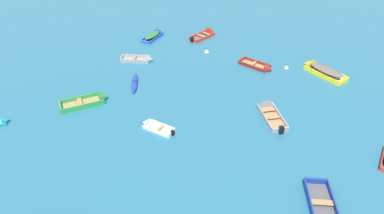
# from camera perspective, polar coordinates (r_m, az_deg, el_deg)

# --- Properties ---
(rowboat_grey_distant_center) EXTENTS (2.60, 4.14, 1.24)m
(rowboat_grey_distant_center) POSITION_cam_1_polar(r_m,az_deg,el_deg) (27.52, 13.07, -0.49)
(rowboat_grey_distant_center) COLOR #99754C
(rowboat_grey_distant_center) RESTS_ON ground_plane
(kayak_deep_blue_midfield_right) EXTENTS (1.39, 3.41, 0.32)m
(kayak_deep_blue_midfield_right) POSITION_cam_1_polar(r_m,az_deg,el_deg) (30.85, -9.99, 4.20)
(kayak_deep_blue_midfield_right) COLOR navy
(kayak_deep_blue_midfield_right) RESTS_ON ground_plane
(rowboat_maroon_back_row_right) EXTENTS (3.67, 2.67, 1.14)m
(rowboat_maroon_back_row_right) POSITION_cam_1_polar(r_m,az_deg,el_deg) (33.59, 12.30, 6.75)
(rowboat_maroon_back_row_right) COLOR #99754C
(rowboat_maroon_back_row_right) RESTS_ON ground_plane
(rowboat_white_near_camera) EXTENTS (2.92, 1.79, 0.91)m
(rowboat_white_near_camera) POSITION_cam_1_polar(r_m,az_deg,el_deg) (25.51, -7.11, -3.21)
(rowboat_white_near_camera) COLOR beige
(rowboat_white_near_camera) RESTS_ON ground_plane
(rowboat_yellow_far_left) EXTENTS (4.32, 4.15, 1.39)m
(rowboat_yellow_far_left) POSITION_cam_1_polar(r_m,az_deg,el_deg) (34.60, 21.32, 6.25)
(rowboat_yellow_far_left) COLOR beige
(rowboat_yellow_far_left) RESTS_ON ground_plane
(rowboat_green_cluster_inner) EXTENTS (4.10, 3.41, 1.34)m
(rowboat_green_cluster_inner) POSITION_cam_1_polar(r_m,az_deg,el_deg) (29.19, -16.64, 1.23)
(rowboat_green_cluster_inner) COLOR #99754C
(rowboat_green_cluster_inner) RESTS_ON ground_plane
(rowboat_grey_midfield_left) EXTENTS (3.47, 1.44, 1.09)m
(rowboat_grey_midfield_left) POSITION_cam_1_polar(r_m,az_deg,el_deg) (34.70, -8.41, 8.22)
(rowboat_grey_midfield_left) COLOR gray
(rowboat_grey_midfield_left) RESTS_ON ground_plane
(rowboat_blue_outer_right) EXTENTS (2.11, 3.75, 1.10)m
(rowboat_blue_outer_right) POSITION_cam_1_polar(r_m,az_deg,el_deg) (40.08, -6.46, 12.48)
(rowboat_blue_outer_right) COLOR #4C4C51
(rowboat_blue_outer_right) RESTS_ON ground_plane
(rowboat_red_near_left) EXTENTS (3.09, 3.76, 1.24)m
(rowboat_red_near_left) POSITION_cam_1_polar(r_m,az_deg,el_deg) (40.30, 2.70, 12.66)
(rowboat_red_near_left) COLOR #4C4C51
(rowboat_red_near_left) RESTS_ON ground_plane
(mooring_buoy_between_boats_right) EXTENTS (0.41, 0.41, 0.41)m
(mooring_buoy_between_boats_right) POSITION_cam_1_polar(r_m,az_deg,el_deg) (34.41, 16.15, 6.54)
(mooring_buoy_between_boats_right) COLOR silver
(mooring_buoy_between_boats_right) RESTS_ON ground_plane
(mooring_buoy_trailing) EXTENTS (0.47, 0.47, 0.47)m
(mooring_buoy_trailing) POSITION_cam_1_polar(r_m,az_deg,el_deg) (36.24, 2.57, 9.55)
(mooring_buoy_trailing) COLOR silver
(mooring_buoy_trailing) RESTS_ON ground_plane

